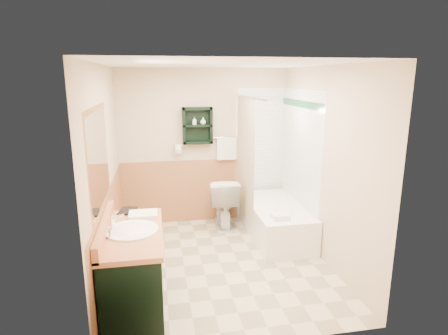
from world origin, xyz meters
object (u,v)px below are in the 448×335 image
bathtub (276,221)px  toilet (223,202)px  vanity (134,268)px  soap_bottle_a (195,123)px  hair_dryer (178,149)px  soap_bottle_b (203,122)px  vanity_book (119,201)px  wall_shelf (197,126)px

bathtub → toilet: size_ratio=1.91×
vanity → soap_bottle_a: 2.54m
hair_dryer → bathtub: hair_dryer is taller
soap_bottle_b → soap_bottle_a: bearing=180.0°
vanity_book → hair_dryer: bearing=73.7°
wall_shelf → soap_bottle_a: (-0.04, -0.01, 0.04)m
wall_shelf → soap_bottle_a: 0.06m
vanity → vanity_book: bearing=106.0°
soap_bottle_b → hair_dryer: bearing=175.6°
toilet → soap_bottle_a: 1.29m
vanity → toilet: bearing=56.3°
wall_shelf → soap_bottle_b: wall_shelf is taller
hair_dryer → soap_bottle_b: size_ratio=2.28×
soap_bottle_a → soap_bottle_b: size_ratio=1.08×
hair_dryer → soap_bottle_a: soap_bottle_a is taller
hair_dryer → soap_bottle_a: bearing=-6.7°
bathtub → vanity_book: (-2.08, -0.74, 0.67)m
hair_dryer → vanity_book: 1.73m
vanity → bathtub: size_ratio=0.83×
wall_shelf → soap_bottle_a: wall_shelf is taller
hair_dryer → soap_bottle_b: bearing=-4.4°
soap_bottle_a → toilet: bearing=-28.3°
vanity → bathtub: bearing=34.5°
hair_dryer → bathtub: 1.81m
soap_bottle_b → bathtub: bearing=-38.9°
wall_shelf → toilet: (0.35, -0.22, -1.17)m
hair_dryer → toilet: (0.65, -0.24, -0.82)m
bathtub → toilet: bearing=141.1°
hair_dryer → soap_bottle_a: (0.26, -0.03, 0.39)m
soap_bottle_b → wall_shelf: bearing=176.7°
wall_shelf → vanity_book: size_ratio=2.22×
vanity → soap_bottle_a: soap_bottle_a is taller
wall_shelf → toilet: bearing=-31.8°
wall_shelf → toilet: size_ratio=0.70×
wall_shelf → hair_dryer: (-0.30, 0.02, -0.35)m
hair_dryer → vanity_book: (-0.76, -1.53, -0.29)m
vanity → bathtub: (1.92, 1.32, -0.15)m
vanity → soap_bottle_a: (0.85, 2.08, 1.20)m
soap_bottle_a → wall_shelf: bearing=6.5°
hair_dryer → bathtub: (1.33, -0.79, -0.96)m
wall_shelf → soap_bottle_b: size_ratio=5.22×
wall_shelf → vanity: 2.54m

